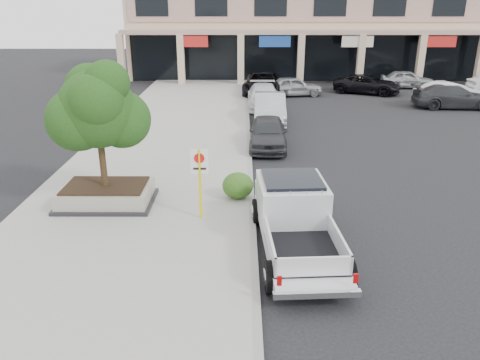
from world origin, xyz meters
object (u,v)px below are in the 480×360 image
no_parking_sign (200,174)px  curb_car_d (263,83)px  curb_car_c (264,96)px  planter (106,194)px  pickup_truck (297,222)px  lot_car_e (407,79)px  lot_car_a (294,86)px  lot_car_c (453,97)px  planter_tree (103,109)px  curb_car_a (268,133)px  lot_car_d (367,84)px  lot_car_b (450,94)px  curb_car_b (270,108)px

no_parking_sign → curb_car_d: size_ratio=0.39×
no_parking_sign → curb_car_c: bearing=81.0°
planter → pickup_truck: (6.20, -3.02, 0.44)m
no_parking_sign → lot_car_e: 29.14m
lot_car_a → planter: bearing=148.6°
lot_car_c → lot_car_e: size_ratio=1.25×
planter_tree → curb_car_d: bearing=73.8°
planter_tree → curb_car_a: bearing=50.4°
curb_car_a → lot_car_d: (8.42, 14.42, -0.04)m
planter_tree → curb_car_d: (6.11, 21.02, -2.59)m
lot_car_a → lot_car_c: lot_car_c is taller
curb_car_c → lot_car_b: bearing=3.4°
curb_car_d → lot_car_e: size_ratio=1.40×
planter_tree → curb_car_c: 17.44m
curb_car_c → curb_car_d: (0.14, 4.86, 0.07)m
planter → planter_tree: bearing=49.0°
planter → lot_car_c: 24.78m
lot_car_e → planter_tree: bearing=149.9°
planter_tree → lot_car_d: 25.81m
planter_tree → lot_car_a: size_ratio=0.94×
curb_car_d → lot_car_e: (11.94, 2.76, -0.10)m
curb_car_d → lot_car_c: bearing=-15.2°
pickup_truck → curb_car_a: size_ratio=1.33×
curb_car_a → lot_car_a: (2.64, 13.35, -0.03)m
pickup_truck → lot_car_c: size_ratio=1.11×
lot_car_a → lot_car_b: (10.30, -3.41, 0.07)m
planter → curb_car_d: curb_car_d is taller
curb_car_a → lot_car_a: 13.61m
lot_car_b → curb_car_d: bearing=58.7°
planter_tree → curb_car_c: planter_tree is taller
pickup_truck → lot_car_a: pickup_truck is taller
lot_car_c → lot_car_e: 7.72m
pickup_truck → curb_car_a: 10.15m
planter → lot_car_b: lot_car_b is taller
planter_tree → curb_car_d: size_ratio=0.67×
curb_car_b → lot_car_c: curb_car_b is taller
curb_car_a → lot_car_c: (12.81, 9.12, 0.02)m
planter_tree → lot_car_d: bearing=56.4°
planter → curb_car_c: size_ratio=0.62×
no_parking_sign → curb_car_b: bearing=77.6°
curb_car_b → lot_car_a: (2.26, 8.27, -0.11)m
planter → lot_car_a: (8.55, 20.47, 0.25)m
curb_car_d → lot_car_a: 2.41m
lot_car_c → lot_car_b: bearing=-5.9°
planter → curb_car_b: 13.73m
planter → no_parking_sign: size_ratio=1.39×
curb_car_b → lot_car_d: curb_car_b is taller
lot_car_b → lot_car_d: (-4.52, 4.48, -0.09)m
curb_car_b → curb_car_d: bearing=92.2°
curb_car_b → curb_car_c: curb_car_b is taller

